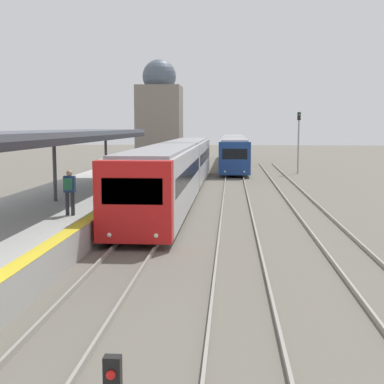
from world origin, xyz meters
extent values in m
cube|color=#4C515B|center=(-4.31, 22.29, 3.92)|extent=(4.00, 23.75, 0.20)
cube|color=black|center=(-2.35, 22.29, 3.70)|extent=(0.08, 23.75, 0.24)
cylinder|color=#47474C|center=(-4.31, 22.29, 2.40)|extent=(0.16, 0.16, 2.84)
cylinder|color=#47474C|center=(-4.31, 31.79, 2.40)|extent=(0.16, 0.16, 2.84)
cylinder|color=#2D2D33|center=(-2.66, 18.69, 1.41)|extent=(0.14, 0.14, 0.85)
cylinder|color=#2D2D33|center=(-2.46, 18.69, 1.41)|extent=(0.14, 0.14, 0.85)
cube|color=navy|center=(-2.56, 18.69, 2.13)|extent=(0.40, 0.22, 0.60)
sphere|color=tan|center=(-2.56, 18.69, 2.53)|extent=(0.22, 0.22, 0.22)
cube|color=#236B47|center=(-2.56, 18.49, 2.15)|extent=(0.30, 0.18, 0.40)
cube|color=red|center=(0.00, 17.59, 1.67)|extent=(2.65, 0.70, 2.80)
cube|color=black|center=(0.00, 17.26, 2.06)|extent=(2.07, 0.04, 0.90)
sphere|color=#EFEACC|center=(-0.80, 17.25, 0.57)|extent=(0.16, 0.16, 0.16)
sphere|color=#EFEACC|center=(0.80, 17.25, 0.57)|extent=(0.16, 0.16, 0.16)
cube|color=#B7B7BC|center=(0.00, 25.38, 1.67)|extent=(2.65, 14.89, 2.80)
cube|color=gray|center=(0.00, 25.38, 3.13)|extent=(2.33, 14.59, 0.12)
cube|color=black|center=(0.00, 25.38, 1.98)|extent=(2.67, 13.70, 0.73)
cylinder|color=black|center=(-1.13, 20.54, 0.35)|extent=(0.12, 0.70, 0.70)
cylinder|color=black|center=(1.13, 20.54, 0.35)|extent=(0.12, 0.70, 0.70)
cylinder|color=black|center=(-1.13, 30.22, 0.35)|extent=(0.12, 0.70, 0.70)
cylinder|color=black|center=(1.13, 30.22, 0.35)|extent=(0.12, 0.70, 0.70)
cube|color=#B7B7BC|center=(0.00, 40.62, 1.67)|extent=(2.65, 14.89, 2.80)
cube|color=gray|center=(0.00, 40.62, 3.13)|extent=(2.33, 14.59, 0.12)
cube|color=black|center=(0.00, 40.62, 1.98)|extent=(2.67, 13.70, 0.73)
cylinder|color=black|center=(-1.13, 35.78, 0.35)|extent=(0.12, 0.70, 0.70)
cylinder|color=black|center=(1.13, 35.78, 0.35)|extent=(0.12, 0.70, 0.70)
cylinder|color=black|center=(-1.13, 45.46, 0.35)|extent=(0.12, 0.70, 0.70)
cylinder|color=black|center=(1.13, 45.46, 0.35)|extent=(0.12, 0.70, 0.70)
cube|color=navy|center=(3.58, 43.30, 1.61)|extent=(2.60, 0.70, 2.69)
cube|color=black|center=(3.58, 42.97, 1.99)|extent=(2.03, 0.04, 0.86)
sphere|color=#EFEACC|center=(2.80, 42.96, 0.57)|extent=(0.16, 0.16, 0.16)
sphere|color=#EFEACC|center=(4.36, 42.96, 0.57)|extent=(0.16, 0.16, 0.16)
cube|color=#A8ADB7|center=(3.58, 51.08, 1.61)|extent=(2.60, 14.88, 2.69)
cube|color=gray|center=(3.58, 51.08, 3.02)|extent=(2.29, 14.58, 0.12)
cube|color=black|center=(3.58, 51.08, 1.91)|extent=(2.62, 13.69, 0.70)
cylinder|color=black|center=(2.48, 46.25, 0.35)|extent=(0.12, 0.70, 0.70)
cylinder|color=black|center=(4.68, 46.25, 0.35)|extent=(0.12, 0.70, 0.70)
cylinder|color=black|center=(2.48, 55.92, 0.35)|extent=(0.12, 0.70, 0.70)
cylinder|color=black|center=(4.68, 55.92, 0.35)|extent=(0.12, 0.70, 0.70)
cube|color=#A8ADB7|center=(3.58, 66.31, 1.61)|extent=(2.60, 14.88, 2.69)
cube|color=gray|center=(3.58, 66.31, 3.02)|extent=(2.29, 14.58, 0.12)
cube|color=black|center=(3.58, 66.31, 1.91)|extent=(2.62, 13.69, 0.70)
cylinder|color=black|center=(2.48, 61.47, 0.35)|extent=(0.12, 0.70, 0.70)
cylinder|color=black|center=(4.68, 61.47, 0.35)|extent=(0.12, 0.70, 0.70)
cylinder|color=black|center=(2.48, 71.14, 0.35)|extent=(0.12, 0.70, 0.70)
cylinder|color=black|center=(4.68, 71.14, 0.35)|extent=(0.12, 0.70, 0.70)
cube|color=black|center=(1.96, 5.48, 1.45)|extent=(0.20, 0.14, 0.36)
sphere|color=red|center=(1.96, 5.39, 1.45)|extent=(0.11, 0.11, 0.11)
cylinder|color=gray|center=(9.25, 48.01, 2.72)|extent=(0.14, 0.14, 5.45)
cube|color=black|center=(9.25, 48.01, 5.10)|extent=(0.28, 0.20, 0.70)
sphere|color=green|center=(9.25, 47.89, 5.24)|extent=(0.14, 0.14, 0.14)
cube|color=slate|center=(-3.81, 52.77, 4.08)|extent=(4.30, 4.30, 8.15)
sphere|color=#4C5666|center=(-3.81, 52.77, 9.06)|extent=(3.31, 3.31, 3.31)
camera|label=1|loc=(3.29, -0.23, 4.22)|focal=50.00mm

